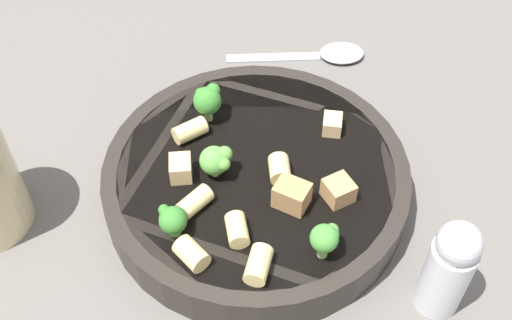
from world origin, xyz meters
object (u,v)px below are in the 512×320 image
object	(u,v)px
broccoli_floret_2	(173,219)
chicken_chunk_2	(181,168)
broccoli_floret_3	(208,100)
rigatoni_5	(280,169)
broccoli_floret_0	(325,238)
chicken_chunk_0	(332,124)
broccoli_floret_1	(216,160)
rigatoni_1	(190,130)
pepper_shaker	(449,268)
rigatoni_3	(192,254)
rigatoni_4	(258,265)
rigatoni_0	(237,230)
spoon	(324,54)
pasta_bowl	(256,179)
rigatoni_2	(195,202)
chicken_chunk_3	(292,195)
chicken_chunk_1	(338,190)

from	to	relation	value
broccoli_floret_2	chicken_chunk_2	world-z (taller)	broccoli_floret_2
broccoli_floret_3	rigatoni_5	distance (m)	0.09
broccoli_floret_3	broccoli_floret_2	bearing A→B (deg)	-145.87
broccoli_floret_0	broccoli_floret_3	bearing A→B (deg)	76.66
broccoli_floret_3	chicken_chunk_0	size ratio (longest dim) A/B	1.77
broccoli_floret_1	chicken_chunk_2	size ratio (longest dim) A/B	1.34
rigatoni_1	pepper_shaker	xyz separation A→B (m)	(0.04, -0.24, 0.00)
broccoli_floret_1	rigatoni_5	distance (m)	0.05
chicken_chunk_0	broccoli_floret_0	bearing A→B (deg)	-143.53
pepper_shaker	rigatoni_3	bearing A→B (deg)	129.70
rigatoni_4	pepper_shaker	distance (m)	0.14
rigatoni_0	rigatoni_3	size ratio (longest dim) A/B	1.00
rigatoni_3	rigatoni_4	bearing A→B (deg)	-56.86
spoon	pepper_shaker	bearing A→B (deg)	-123.38
rigatoni_0	spoon	xyz separation A→B (m)	(0.25, 0.12, -0.04)
pasta_bowl	pepper_shaker	size ratio (longest dim) A/B	2.69
rigatoni_2	rigatoni_5	world-z (taller)	rigatoni_5
broccoli_floret_2	chicken_chunk_0	world-z (taller)	broccoli_floret_2
chicken_chunk_2	spoon	world-z (taller)	chicken_chunk_2
rigatoni_0	chicken_chunk_2	size ratio (longest dim) A/B	1.18
chicken_chunk_0	chicken_chunk_2	xyz separation A→B (m)	(-0.13, 0.06, 0.00)
rigatoni_1	rigatoni_3	size ratio (longest dim) A/B	1.13
chicken_chunk_3	rigatoni_5	bearing A→B (deg)	60.75
rigatoni_0	rigatoni_4	distance (m)	0.04
rigatoni_0	rigatoni_5	distance (m)	0.07
rigatoni_1	chicken_chunk_3	bearing A→B (deg)	-86.87
pepper_shaker	spoon	bearing A→B (deg)	56.62
broccoli_floret_0	rigatoni_1	size ratio (longest dim) A/B	1.13
rigatoni_2	chicken_chunk_3	distance (m)	0.08
chicken_chunk_1	rigatoni_1	bearing A→B (deg)	105.14
broccoli_floret_3	pepper_shaker	world-z (taller)	pepper_shaker
chicken_chunk_1	chicken_chunk_3	world-z (taller)	chicken_chunk_3
chicken_chunk_1	rigatoni_0	bearing A→B (deg)	158.52
broccoli_floret_2	rigatoni_4	xyz separation A→B (m)	(0.02, -0.07, -0.01)
rigatoni_3	chicken_chunk_2	size ratio (longest dim) A/B	1.18
broccoli_floret_1	rigatoni_3	xyz separation A→B (m)	(-0.07, -0.05, -0.01)
rigatoni_0	pepper_shaker	distance (m)	0.16
chicken_chunk_2	pepper_shaker	xyz separation A→B (m)	(0.07, -0.22, 0.00)
rigatoni_4	rigatoni_5	distance (m)	0.09
rigatoni_3	broccoli_floret_3	bearing A→B (deg)	41.64
rigatoni_4	chicken_chunk_3	xyz separation A→B (m)	(0.06, 0.02, 0.00)
rigatoni_3	chicken_chunk_2	world-z (taller)	same
broccoli_floret_3	rigatoni_1	xyz separation A→B (m)	(-0.03, -0.00, -0.02)
rigatoni_4	chicken_chunk_3	size ratio (longest dim) A/B	1.07
chicken_chunk_0	broccoli_floret_1	bearing A→B (deg)	160.49
broccoli_floret_2	rigatoni_4	world-z (taller)	broccoli_floret_2
broccoli_floret_1	chicken_chunk_1	size ratio (longest dim) A/B	1.34
broccoli_floret_3	chicken_chunk_3	xyz separation A→B (m)	(-0.02, -0.12, -0.01)
rigatoni_0	broccoli_floret_3	bearing A→B (deg)	56.09
broccoli_floret_0	spoon	xyz separation A→B (m)	(0.22, 0.18, -0.06)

